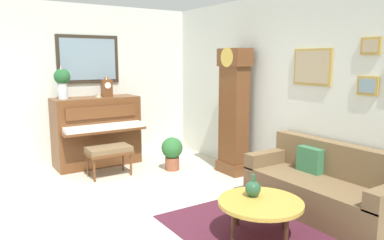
{
  "coord_description": "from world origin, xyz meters",
  "views": [
    {
      "loc": [
        4.03,
        -1.7,
        1.85
      ],
      "look_at": [
        -0.02,
        0.93,
        1.06
      ],
      "focal_mm": 34.72,
      "sensor_mm": 36.0,
      "label": 1
    }
  ],
  "objects_px": {
    "mantel_clock": "(107,87)",
    "green_jug": "(253,188)",
    "coffee_table": "(260,204)",
    "teacup": "(99,96)",
    "couch": "(324,188)",
    "piano_bench": "(109,151)",
    "piano": "(97,131)",
    "potted_plant": "(172,151)",
    "grandfather_clock": "(234,115)",
    "flower_vase": "(62,80)"
  },
  "relations": [
    {
      "from": "mantel_clock",
      "to": "potted_plant",
      "type": "bearing_deg",
      "value": 36.64
    },
    {
      "from": "mantel_clock",
      "to": "flower_vase",
      "type": "bearing_deg",
      "value": -90.04
    },
    {
      "from": "piano",
      "to": "piano_bench",
      "type": "distance_m",
      "value": 0.76
    },
    {
      "from": "piano",
      "to": "mantel_clock",
      "type": "bearing_deg",
      "value": 89.41
    },
    {
      "from": "piano_bench",
      "to": "green_jug",
      "type": "bearing_deg",
      "value": 12.01
    },
    {
      "from": "couch",
      "to": "green_jug",
      "type": "bearing_deg",
      "value": -93.83
    },
    {
      "from": "flower_vase",
      "to": "mantel_clock",
      "type": "bearing_deg",
      "value": 89.96
    },
    {
      "from": "coffee_table",
      "to": "mantel_clock",
      "type": "relative_size",
      "value": 2.32
    },
    {
      "from": "teacup",
      "to": "piano_bench",
      "type": "bearing_deg",
      "value": -8.8
    },
    {
      "from": "flower_vase",
      "to": "teacup",
      "type": "bearing_deg",
      "value": 87.0
    },
    {
      "from": "coffee_table",
      "to": "mantel_clock",
      "type": "distance_m",
      "value": 3.74
    },
    {
      "from": "coffee_table",
      "to": "teacup",
      "type": "xyz_separation_m",
      "value": [
        -3.57,
        -0.45,
        0.85
      ]
    },
    {
      "from": "mantel_clock",
      "to": "teacup",
      "type": "distance_m",
      "value": 0.22
    },
    {
      "from": "piano_bench",
      "to": "teacup",
      "type": "xyz_separation_m",
      "value": [
        -0.7,
        0.11,
        0.82
      ]
    },
    {
      "from": "potted_plant",
      "to": "green_jug",
      "type": "bearing_deg",
      "value": -9.89
    },
    {
      "from": "teacup",
      "to": "potted_plant",
      "type": "distance_m",
      "value": 1.6
    },
    {
      "from": "piano",
      "to": "coffee_table",
      "type": "distance_m",
      "value": 3.64
    },
    {
      "from": "piano_bench",
      "to": "teacup",
      "type": "height_order",
      "value": "teacup"
    },
    {
      "from": "mantel_clock",
      "to": "potted_plant",
      "type": "distance_m",
      "value": 1.62
    },
    {
      "from": "grandfather_clock",
      "to": "potted_plant",
      "type": "relative_size",
      "value": 3.62
    },
    {
      "from": "grandfather_clock",
      "to": "flower_vase",
      "type": "height_order",
      "value": "grandfather_clock"
    },
    {
      "from": "grandfather_clock",
      "to": "couch",
      "type": "xyz_separation_m",
      "value": [
        1.85,
        -0.1,
        -0.65
      ]
    },
    {
      "from": "piano",
      "to": "teacup",
      "type": "relative_size",
      "value": 12.41
    },
    {
      "from": "mantel_clock",
      "to": "green_jug",
      "type": "bearing_deg",
      "value": 5.11
    },
    {
      "from": "green_jug",
      "to": "teacup",
      "type": "bearing_deg",
      "value": -172.17
    },
    {
      "from": "piano_bench",
      "to": "grandfather_clock",
      "type": "distance_m",
      "value": 2.08
    },
    {
      "from": "piano",
      "to": "green_jug",
      "type": "xyz_separation_m",
      "value": [
        3.46,
        0.52,
        -0.11
      ]
    },
    {
      "from": "couch",
      "to": "green_jug",
      "type": "height_order",
      "value": "couch"
    },
    {
      "from": "teacup",
      "to": "piano",
      "type": "bearing_deg",
      "value": -126.14
    },
    {
      "from": "piano",
      "to": "potted_plant",
      "type": "distance_m",
      "value": 1.4
    },
    {
      "from": "couch",
      "to": "teacup",
      "type": "bearing_deg",
      "value": -155.96
    },
    {
      "from": "piano_bench",
      "to": "teacup",
      "type": "relative_size",
      "value": 6.03
    },
    {
      "from": "flower_vase",
      "to": "potted_plant",
      "type": "relative_size",
      "value": 1.04
    },
    {
      "from": "piano_bench",
      "to": "coffee_table",
      "type": "height_order",
      "value": "piano_bench"
    },
    {
      "from": "teacup",
      "to": "green_jug",
      "type": "bearing_deg",
      "value": 7.83
    },
    {
      "from": "flower_vase",
      "to": "potted_plant",
      "type": "height_order",
      "value": "flower_vase"
    },
    {
      "from": "grandfather_clock",
      "to": "mantel_clock",
      "type": "height_order",
      "value": "grandfather_clock"
    },
    {
      "from": "flower_vase",
      "to": "green_jug",
      "type": "distance_m",
      "value": 3.75
    },
    {
      "from": "green_jug",
      "to": "potted_plant",
      "type": "bearing_deg",
      "value": 170.11
    },
    {
      "from": "grandfather_clock",
      "to": "piano_bench",
      "type": "bearing_deg",
      "value": -117.98
    },
    {
      "from": "grandfather_clock",
      "to": "couch",
      "type": "distance_m",
      "value": 1.97
    },
    {
      "from": "grandfather_clock",
      "to": "green_jug",
      "type": "relative_size",
      "value": 8.46
    },
    {
      "from": "grandfather_clock",
      "to": "teacup",
      "type": "relative_size",
      "value": 17.5
    },
    {
      "from": "coffee_table",
      "to": "piano",
      "type": "bearing_deg",
      "value": -172.19
    },
    {
      "from": "piano_bench",
      "to": "couch",
      "type": "relative_size",
      "value": 0.37
    },
    {
      "from": "piano_bench",
      "to": "mantel_clock",
      "type": "bearing_deg",
      "value": 159.75
    },
    {
      "from": "piano_bench",
      "to": "grandfather_clock",
      "type": "xyz_separation_m",
      "value": [
        0.94,
        1.77,
        0.56
      ]
    },
    {
      "from": "piano_bench",
      "to": "mantel_clock",
      "type": "distance_m",
      "value": 1.24
    },
    {
      "from": "piano",
      "to": "green_jug",
      "type": "height_order",
      "value": "piano"
    },
    {
      "from": "teacup",
      "to": "potted_plant",
      "type": "xyz_separation_m",
      "value": [
        0.96,
        0.9,
        -0.9
      ]
    }
  ]
}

